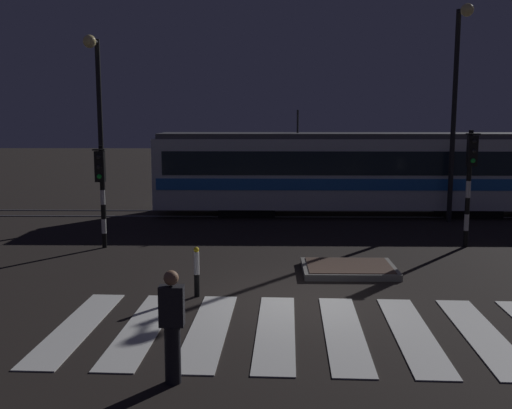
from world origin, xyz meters
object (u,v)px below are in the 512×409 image
Objects in this scene: traffic_light_corner_far_right at (470,171)px; street_lamp_trackside_left at (97,107)px; street_lamp_trackside_right at (457,90)px; traffic_light_corner_far_left at (101,181)px; bollard_island_edge at (197,272)px; pedestrian_waiting_at_kerb at (172,326)px; tram at (357,171)px.

traffic_light_corner_far_right is 12.60m from street_lamp_trackside_left.
traffic_light_corner_far_left is at bearing -159.21° from street_lamp_trackside_right.
street_lamp_trackside_right is 13.08m from bollard_island_edge.
traffic_light_corner_far_left is at bearing 111.31° from pedestrian_waiting_at_kerb.
pedestrian_waiting_at_kerb is at bearing -70.14° from street_lamp_trackside_left.
tram reaches higher than traffic_light_corner_far_right.
traffic_light_corner_far_left reaches higher than bollard_island_edge.
street_lamp_trackside_right is (0.79, 4.12, 2.52)m from traffic_light_corner_far_right.
bollard_island_edge is (-0.14, 4.23, -0.32)m from pedestrian_waiting_at_kerb.
pedestrian_waiting_at_kerb is at bearing -108.07° from tram.
street_lamp_trackside_right is 4.82m from tram.
traffic_light_corner_far_right is 3.16× the size of bollard_island_edge.
bollard_island_edge is at bearing -54.64° from traffic_light_corner_far_left.
street_lamp_trackside_left reaches higher than pedestrian_waiting_at_kerb.
traffic_light_corner_far_right is at bearing -15.98° from street_lamp_trackside_left.
tram is 12.22m from bollard_island_edge.
street_lamp_trackside_left is 0.86× the size of street_lamp_trackside_right.
street_lamp_trackside_right is (11.67, 4.43, 2.82)m from traffic_light_corner_far_left.
tram is at bearing 65.09° from bollard_island_edge.
traffic_light_corner_far_right is 4.90m from street_lamp_trackside_right.
traffic_light_corner_far_right is (10.88, 0.31, 0.30)m from traffic_light_corner_far_left.
street_lamp_trackside_right is at bearing 47.73° from bollard_island_edge.
street_lamp_trackside_left is at bearing -164.95° from tram.
traffic_light_corner_far_left is 12.79m from street_lamp_trackside_right.
tram is 9.42× the size of pedestrian_waiting_at_kerb.
tram reaches higher than pedestrian_waiting_at_kerb.
street_lamp_trackside_right reaches higher than pedestrian_waiting_at_kerb.
traffic_light_corner_far_right reaches higher than pedestrian_waiting_at_kerb.
bollard_island_edge is at bearing 91.95° from pedestrian_waiting_at_kerb.
pedestrian_waiting_at_kerb is at bearing -68.69° from traffic_light_corner_far_left.
street_lamp_trackside_right is at bearing 20.79° from traffic_light_corner_far_left.
traffic_light_corner_far_right is at bearing -68.15° from tram.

